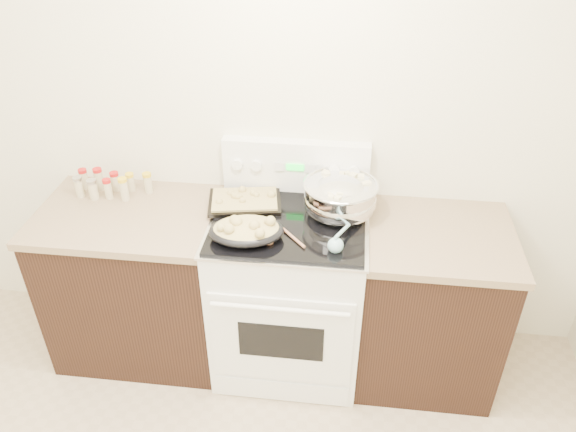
# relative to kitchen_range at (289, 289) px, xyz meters

# --- Properties ---
(room_shell) EXTENTS (4.10, 3.60, 2.75)m
(room_shell) POSITION_rel_kitchen_range_xyz_m (-0.35, -1.42, 1.21)
(room_shell) COLOR #EFE9CE
(room_shell) RESTS_ON ground
(counter_left) EXTENTS (0.93, 0.67, 0.92)m
(counter_left) POSITION_rel_kitchen_range_xyz_m (-0.83, 0.01, -0.03)
(counter_left) COLOR black
(counter_left) RESTS_ON ground
(counter_right) EXTENTS (0.73, 0.67, 0.92)m
(counter_right) POSITION_rel_kitchen_range_xyz_m (0.73, 0.01, -0.03)
(counter_right) COLOR black
(counter_right) RESTS_ON ground
(kitchen_range) EXTENTS (0.78, 0.73, 1.22)m
(kitchen_range) POSITION_rel_kitchen_range_xyz_m (0.00, 0.00, 0.00)
(kitchen_range) COLOR white
(kitchen_range) RESTS_ON ground
(mixing_bowl) EXTENTS (0.46, 0.46, 0.22)m
(mixing_bowl) POSITION_rel_kitchen_range_xyz_m (0.24, 0.09, 0.54)
(mixing_bowl) COLOR silver
(mixing_bowl) RESTS_ON kitchen_range
(roasting_pan) EXTENTS (0.38, 0.29, 0.11)m
(roasting_pan) POSITION_rel_kitchen_range_xyz_m (-0.18, -0.18, 0.50)
(roasting_pan) COLOR black
(roasting_pan) RESTS_ON kitchen_range
(baking_sheet) EXTENTS (0.40, 0.31, 0.06)m
(baking_sheet) POSITION_rel_kitchen_range_xyz_m (-0.24, 0.12, 0.47)
(baking_sheet) COLOR black
(baking_sheet) RESTS_ON kitchen_range
(wooden_spoon) EXTENTS (0.20, 0.22, 0.04)m
(wooden_spoon) POSITION_rel_kitchen_range_xyz_m (-0.04, -0.17, 0.46)
(wooden_spoon) COLOR #AD714F
(wooden_spoon) RESTS_ON kitchen_range
(blue_ladle) EXTENTS (0.12, 0.25, 0.09)m
(blue_ladle) POSITION_rel_kitchen_range_xyz_m (0.24, -0.21, 0.48)
(blue_ladle) COLOR #8ABFCE
(blue_ladle) RESTS_ON kitchen_range
(spice_jars) EXTENTS (0.40, 0.15, 0.13)m
(spice_jars) POSITION_rel_kitchen_range_xyz_m (-0.98, 0.16, 0.49)
(spice_jars) COLOR #BFB28C
(spice_jars) RESTS_ON counter_left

